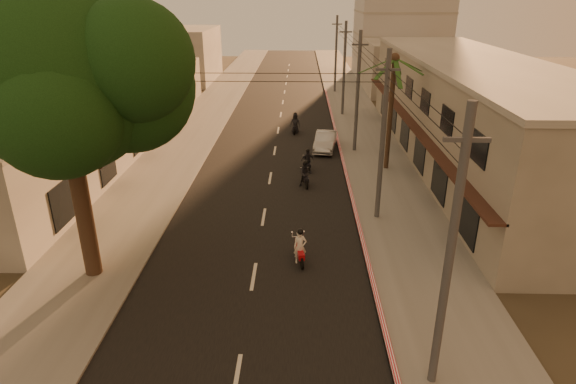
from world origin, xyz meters
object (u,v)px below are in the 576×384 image
(scooter_red, at_px, (300,248))
(parked_car, at_px, (325,141))
(palm_tree, at_px, (394,65))
(scooter_far_a, at_px, (295,124))
(scooter_mid_b, at_px, (308,161))
(scooter_mid_a, at_px, (306,174))
(broadleaf_tree, at_px, (72,78))

(scooter_red, xyz_separation_m, parked_car, (1.93, 17.13, -0.06))
(palm_tree, relative_size, scooter_far_a, 4.31)
(palm_tree, bearing_deg, scooter_mid_b, -175.10)
(scooter_red, distance_m, scooter_mid_b, 12.29)
(scooter_mid_a, height_order, parked_car, scooter_mid_a)
(palm_tree, relative_size, scooter_mid_b, 5.02)
(broadleaf_tree, distance_m, scooter_far_a, 25.55)
(scooter_far_a, bearing_deg, scooter_mid_b, -79.44)
(broadleaf_tree, distance_m, parked_car, 22.45)
(broadleaf_tree, xyz_separation_m, scooter_mid_a, (8.95, 10.56, -7.69))
(parked_car, bearing_deg, palm_tree, -39.21)
(broadleaf_tree, xyz_separation_m, parked_car, (10.55, 18.23, -7.77))
(palm_tree, distance_m, scooter_mid_a, 9.13)
(palm_tree, bearing_deg, parked_car, 132.90)
(scooter_mid_a, bearing_deg, broadleaf_tree, -138.84)
(scooter_red, height_order, scooter_mid_a, scooter_mid_a)
(broadleaf_tree, xyz_separation_m, scooter_mid_b, (9.12, 13.38, -7.74))
(broadleaf_tree, height_order, scooter_mid_b, broadleaf_tree)
(palm_tree, height_order, scooter_mid_a, palm_tree)
(parked_car, bearing_deg, broadleaf_tree, -112.17)
(palm_tree, distance_m, scooter_far_a, 12.84)
(scooter_mid_b, bearing_deg, scooter_far_a, 84.80)
(scooter_mid_a, xyz_separation_m, scooter_mid_b, (0.17, 2.83, -0.06))
(scooter_red, distance_m, scooter_mid_a, 9.46)
(palm_tree, xyz_separation_m, scooter_mid_a, (-5.66, -3.30, -6.36))
(scooter_far_a, relative_size, parked_car, 0.43)
(broadleaf_tree, height_order, palm_tree, broadleaf_tree)
(scooter_red, height_order, scooter_far_a, scooter_far_a)
(scooter_red, relative_size, scooter_mid_a, 1.00)
(palm_tree, height_order, scooter_far_a, palm_tree)
(scooter_mid_b, bearing_deg, palm_tree, -6.09)
(palm_tree, distance_m, parked_car, 8.78)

